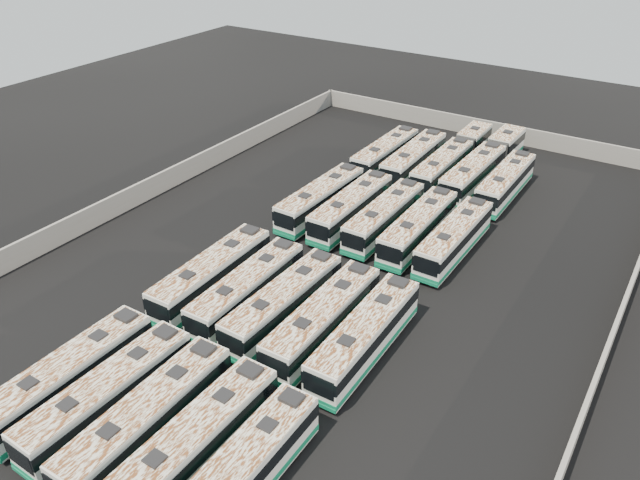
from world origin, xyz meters
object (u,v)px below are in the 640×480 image
at_px(bus_front_center, 148,419).
at_px(bus_back_far_left, 385,154).
at_px(bus_front_far_left, 70,376).
at_px(bus_back_center, 453,158).
at_px(bus_back_left, 414,160).
at_px(bus_midback_left, 351,208).
at_px(bus_midfront_far_left, 212,274).
at_px(bus_midfront_far_right, 365,336).
at_px(bus_midback_center, 384,217).
at_px(bus_back_far_right, 505,183).
at_px(bus_midback_far_left, 321,199).
at_px(bus_front_right, 194,444).
at_px(bus_midback_right, 418,227).
at_px(bus_front_left, 108,395).
at_px(bus_midfront_center, 284,303).
at_px(bus_midback_far_right, 454,238).
at_px(bus_front_far_right, 240,475).
at_px(bus_back_right, 484,164).
at_px(bus_midfront_left, 247,289).
at_px(bus_midfront_right, 323,320).

height_order(bus_front_center, bus_back_far_left, bus_front_center).
distance_m(bus_front_far_left, bus_back_center, 46.18).
relative_size(bus_back_far_left, bus_back_left, 0.96).
bearing_deg(bus_midback_left, bus_back_left, 89.29).
xyz_separation_m(bus_midfront_far_left, bus_midfront_far_right, (13.79, -0.07, -0.01)).
relative_size(bus_midback_center, bus_back_far_right, 1.00).
height_order(bus_midback_far_left, bus_back_center, bus_midback_far_left).
height_order(bus_front_right, bus_midback_right, bus_front_right).
bearing_deg(bus_midback_left, bus_front_left, -90.56).
relative_size(bus_front_center, bus_front_right, 1.00).
distance_m(bus_midfront_center, bus_midback_far_left, 17.05).
bearing_deg(bus_midback_right, bus_midfront_center, -103.10).
relative_size(bus_front_far_left, bus_midback_far_left, 0.99).
xyz_separation_m(bus_front_center, bus_midback_left, (-3.41, 29.12, -0.03)).
distance_m(bus_front_far_left, bus_midback_far_right, 32.26).
distance_m(bus_midback_left, bus_midback_right, 6.90).
relative_size(bus_midfront_center, bus_back_center, 0.66).
xyz_separation_m(bus_midfront_far_left, bus_back_far_right, (13.89, 28.97, -0.06)).
distance_m(bus_front_far_right, bus_midback_left, 31.03).
relative_size(bus_back_center, bus_back_right, 0.96).
xyz_separation_m(bus_midback_left, bus_midback_right, (6.90, 0.04, -0.01)).
xyz_separation_m(bus_front_left, bus_midback_far_left, (-3.37, 29.01, 0.01)).
bearing_deg(bus_midfront_left, bus_midfront_center, -0.35).
bearing_deg(bus_midback_left, bus_midfront_right, -66.75).
bearing_deg(bus_midback_far_left, bus_midfront_left, -76.35).
distance_m(bus_front_right, bus_midback_right, 29.12).
distance_m(bus_front_left, bus_midfront_far_right, 16.84).
distance_m(bus_front_center, bus_midfront_right, 13.76).
bearing_deg(bus_front_far_left, bus_midback_far_right, 64.39).
xyz_separation_m(bus_midfront_right, bus_midback_far_left, (-10.37, 15.77, -0.02)).
bearing_deg(bus_back_right, bus_front_far_left, -101.53).
relative_size(bus_front_left, bus_front_center, 0.98).
distance_m(bus_midback_right, bus_back_far_right, 13.67).
height_order(bus_midback_center, bus_back_center, bus_midback_center).
relative_size(bus_front_right, bus_back_left, 1.00).
relative_size(bus_midfront_far_left, bus_midfront_right, 1.00).
distance_m(bus_midback_far_right, bus_back_far_right, 13.30).
xyz_separation_m(bus_front_right, bus_midfront_left, (-6.84, 13.32, -0.06)).
bearing_deg(bus_front_right, bus_front_left, -179.66).
height_order(bus_back_far_left, bus_back_far_right, bus_back_far_right).
height_order(bus_front_left, bus_midback_right, bus_front_left).
distance_m(bus_midfront_left, bus_back_far_right, 30.79).
bearing_deg(bus_back_far_left, bus_midfront_far_right, -64.41).
distance_m(bus_midfront_far_left, bus_back_right, 34.02).
relative_size(bus_midfront_left, bus_midback_far_right, 1.01).
bearing_deg(bus_back_right, bus_front_right, -88.80).
relative_size(bus_midfront_far_left, bus_back_right, 0.64).
bearing_deg(bus_midback_far_left, bus_front_left, -82.26).
relative_size(bus_front_far_left, bus_midback_far_right, 1.01).
bearing_deg(bus_front_left, bus_front_far_left, -176.91).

